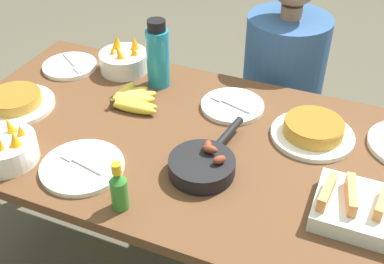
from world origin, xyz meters
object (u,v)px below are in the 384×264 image
object	(u,v)px
empty_plate_far_right	(232,106)
fruit_bowl_citrus	(124,60)
banana_bunch	(131,100)
empty_plate_far_left	(82,167)
fruit_bowl_mango	(5,148)
water_bottle	(158,55)
skillet	(203,165)
frittata_plate_side	(313,131)
frittata_plate_center	(15,102)
hot_sauce_bottle	(119,189)
person_figure	(279,110)
melon_tray	(377,213)
empty_plate_near_front	(70,66)

from	to	relation	value
empty_plate_far_right	fruit_bowl_citrus	distance (m)	0.48
banana_bunch	empty_plate_far_left	distance (m)	0.36
fruit_bowl_citrus	fruit_bowl_mango	bearing A→B (deg)	-95.62
fruit_bowl_citrus	water_bottle	size ratio (longest dim) A/B	0.73
skillet	frittata_plate_side	world-z (taller)	skillet
frittata_plate_center	fruit_bowl_mango	xyz separation A→B (m)	(0.16, -0.24, 0.02)
empty_plate_far_left	hot_sauce_bottle	size ratio (longest dim) A/B	1.63
frittata_plate_side	hot_sauce_bottle	distance (m)	0.65
frittata_plate_center	fruit_bowl_citrus	size ratio (longest dim) A/B	1.42
hot_sauce_bottle	person_figure	size ratio (longest dim) A/B	0.14
skillet	fruit_bowl_citrus	distance (m)	0.67
banana_bunch	empty_plate_far_left	world-z (taller)	banana_bunch
fruit_bowl_citrus	person_figure	bearing A→B (deg)	30.75
banana_bunch	water_bottle	distance (m)	0.19
fruit_bowl_mango	melon_tray	bearing A→B (deg)	9.13
empty_plate_far_left	fruit_bowl_mango	world-z (taller)	fruit_bowl_mango
empty_plate_near_front	fruit_bowl_mango	distance (m)	0.56
empty_plate_near_front	banana_bunch	bearing A→B (deg)	-21.58
banana_bunch	hot_sauce_bottle	size ratio (longest dim) A/B	1.22
banana_bunch	empty_plate_far_right	xyz separation A→B (m)	(0.33, 0.12, -0.01)
frittata_plate_center	frittata_plate_side	xyz separation A→B (m)	(0.98, 0.23, 0.00)
empty_plate_far_right	fruit_bowl_citrus	bearing A→B (deg)	169.48
melon_tray	frittata_plate_side	distance (m)	0.37
melon_tray	frittata_plate_center	distance (m)	1.21
banana_bunch	frittata_plate_side	bearing A→B (deg)	5.36
frittata_plate_center	empty_plate_far_left	size ratio (longest dim) A/B	1.07
water_bottle	hot_sauce_bottle	xyz separation A→B (m)	(0.18, -0.61, -0.05)
frittata_plate_side	empty_plate_far_right	distance (m)	0.30
skillet	melon_tray	bearing A→B (deg)	-83.32
empty_plate_far_left	skillet	bearing A→B (deg)	20.74
fruit_bowl_citrus	frittata_plate_center	bearing A→B (deg)	-120.58
water_bottle	person_figure	world-z (taller)	person_figure
frittata_plate_side	fruit_bowl_mango	xyz separation A→B (m)	(-0.82, -0.46, 0.02)
melon_tray	frittata_plate_center	bearing A→B (deg)	176.69
fruit_bowl_mango	hot_sauce_bottle	distance (m)	0.41
empty_plate_far_left	frittata_plate_center	bearing A→B (deg)	154.32
hot_sauce_bottle	frittata_plate_center	bearing A→B (deg)	154.05
water_bottle	person_figure	size ratio (longest dim) A/B	0.23
fruit_bowl_mango	fruit_bowl_citrus	xyz separation A→B (m)	(0.06, 0.61, -0.00)
water_bottle	empty_plate_far_left	bearing A→B (deg)	-89.82
fruit_bowl_mango	banana_bunch	bearing A→B (deg)	63.66
melon_tray	water_bottle	xyz separation A→B (m)	(-0.82, 0.40, 0.09)
frittata_plate_center	person_figure	xyz separation A→B (m)	(0.78, 0.71, -0.27)
frittata_plate_center	empty_plate_far_left	distance (m)	0.44
melon_tray	skillet	distance (m)	0.48
skillet	hot_sauce_bottle	world-z (taller)	hot_sauce_bottle
empty_plate_far_left	person_figure	distance (m)	1.01
empty_plate_near_front	empty_plate_far_right	bearing A→B (deg)	-1.60
frittata_plate_center	empty_plate_far_right	distance (m)	0.75
frittata_plate_side	person_figure	xyz separation A→B (m)	(-0.21, 0.48, -0.28)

